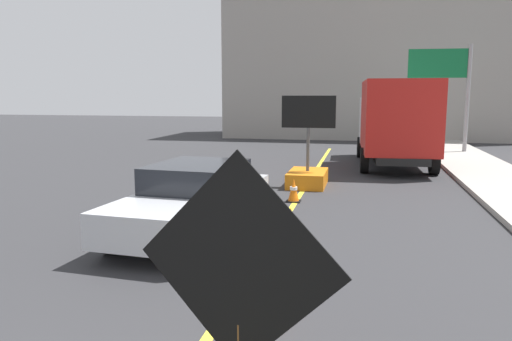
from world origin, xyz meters
The scene contains 10 objects.
lane_center_stripe centered at (0.00, 6.00, 0.00)m, with size 0.14×36.00×0.01m, color yellow.
roadwork_sign centered at (0.79, 1.94, 1.47)m, with size 1.61×0.34×2.33m.
arrow_board_trailer centered at (0.04, 13.28, 0.48)m, with size 1.60×1.81×2.70m.
box_truck centered at (2.82, 18.12, 1.77)m, with size 2.83×6.98×3.24m.
pickup_car centered at (-1.55, 7.60, 0.70)m, with size 2.22×4.65×1.38m.
highway_guide_sign centered at (5.47, 22.76, 3.42)m, with size 2.79×0.31×5.00m.
far_building_block centered at (2.23, 32.20, 4.58)m, with size 18.72×6.90×9.15m, color gray.
traffic_cone_near_sign centered at (0.54, 4.00, 0.29)m, with size 0.36×0.36×0.60m.
traffic_cone_mid_lane centered at (0.35, 7.67, 0.30)m, with size 0.36×0.36×0.62m.
traffic_cone_far_lane centered at (-0.06, 10.94, 0.30)m, with size 0.36×0.36×0.61m.
Camera 1 is at (1.63, -1.32, 2.70)m, focal length 34.41 mm.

